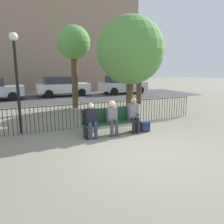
% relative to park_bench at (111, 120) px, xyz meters
% --- Properties ---
extents(ground_plane, '(80.00, 80.00, 0.00)m').
position_rel_park_bench_xyz_m(ground_plane, '(0.00, -1.92, -0.50)').
color(ground_plane, gray).
extents(park_bench, '(2.00, 0.45, 0.92)m').
position_rel_park_bench_xyz_m(park_bench, '(0.00, 0.00, 0.00)').
color(park_bench, '#14381E').
rests_on(park_bench, ground).
extents(seated_person_0, '(0.34, 0.39, 1.16)m').
position_rel_park_bench_xyz_m(seated_person_0, '(-0.76, -0.13, 0.15)').
color(seated_person_0, navy).
rests_on(seated_person_0, ground).
extents(seated_person_1, '(0.34, 0.39, 1.20)m').
position_rel_park_bench_xyz_m(seated_person_1, '(-0.01, -0.13, 0.19)').
color(seated_person_1, '#3D3D42').
rests_on(seated_person_1, ground).
extents(seated_person_2, '(0.34, 0.39, 1.24)m').
position_rel_park_bench_xyz_m(seated_person_2, '(0.81, -0.13, 0.20)').
color(seated_person_2, black).
rests_on(seated_person_2, ground).
extents(backpack, '(0.31, 0.25, 0.37)m').
position_rel_park_bench_xyz_m(backpack, '(1.26, -0.21, -0.32)').
color(backpack, navy).
rests_on(backpack, ground).
extents(fence_railing, '(9.01, 0.03, 0.95)m').
position_rel_park_bench_xyz_m(fence_railing, '(-0.02, 1.19, 0.06)').
color(fence_railing, '#2D2823').
rests_on(fence_railing, ground).
extents(tree_0, '(2.76, 2.76, 4.88)m').
position_rel_park_bench_xyz_m(tree_0, '(4.31, 5.25, 2.97)').
color(tree_0, '#4C3823').
rests_on(tree_0, ground).
extents(tree_1, '(1.82, 1.82, 4.56)m').
position_rel_park_bench_xyz_m(tree_1, '(0.23, 5.49, 3.02)').
color(tree_1, '#4C3823').
rests_on(tree_1, ground).
extents(tree_2, '(3.09, 3.09, 4.60)m').
position_rel_park_bench_xyz_m(tree_2, '(2.02, 2.36, 2.54)').
color(tree_2, '#4C3823').
rests_on(tree_2, ground).
extents(lamp_post, '(0.28, 0.28, 3.40)m').
position_rel_park_bench_xyz_m(lamp_post, '(-2.84, 1.40, 1.77)').
color(lamp_post, black).
rests_on(lamp_post, ground).
extents(street_surface, '(24.00, 6.00, 0.01)m').
position_rel_park_bench_xyz_m(street_surface, '(0.00, 10.08, -0.50)').
color(street_surface, '#3D3D3F').
rests_on(street_surface, ground).
extents(parked_car_1, '(4.20, 1.94, 1.62)m').
position_rel_park_bench_xyz_m(parked_car_1, '(0.71, 11.37, 0.34)').
color(parked_car_1, silver).
rests_on(parked_car_1, ground).
extents(parked_car_2, '(4.20, 1.94, 1.62)m').
position_rel_park_bench_xyz_m(parked_car_2, '(6.05, 10.99, 0.34)').
color(parked_car_2, '#B7B7BC').
rests_on(parked_car_2, ground).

